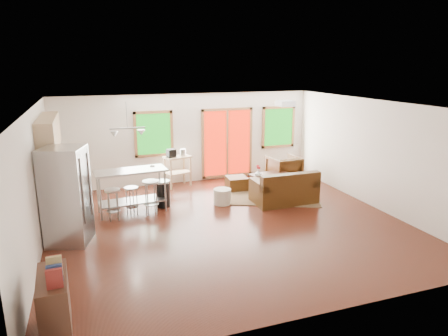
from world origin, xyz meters
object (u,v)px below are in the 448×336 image
object	(u,v)px
rug	(272,195)
loveseat	(285,190)
coffee_table	(271,176)
armchair	(284,168)
ottoman	(237,183)
island	(131,183)
kitchen_cart	(177,161)
refrigerator	(67,196)

from	to	relation	value
rug	loveseat	size ratio (longest dim) A/B	1.51
coffee_table	armchair	bearing A→B (deg)	38.48
armchair	ottoman	distance (m)	1.63
armchair	island	size ratio (longest dim) A/B	0.51
armchair	ottoman	world-z (taller)	armchair
loveseat	kitchen_cart	distance (m)	3.22
loveseat	coffee_table	distance (m)	1.15
loveseat	island	world-z (taller)	island
rug	armchair	distance (m)	1.41
loveseat	coffee_table	size ratio (longest dim) A/B	1.31
ottoman	loveseat	bearing A→B (deg)	-61.89
loveseat	ottoman	bearing A→B (deg)	118.13
rug	armchair	xyz separation A→B (m)	(0.86, 1.03, 0.42)
coffee_table	ottoman	bearing A→B (deg)	163.17
loveseat	kitchen_cart	bearing A→B (deg)	135.15
loveseat	refrigerator	xyz separation A→B (m)	(-5.06, -0.69, 0.62)
armchair	refrigerator	world-z (taller)	refrigerator
ottoman	kitchen_cart	distance (m)	1.82
coffee_table	island	size ratio (longest dim) A/B	0.71
armchair	refrigerator	bearing A→B (deg)	17.60
ottoman	refrigerator	size ratio (longest dim) A/B	0.29
rug	armchair	size ratio (longest dim) A/B	2.76
ottoman	kitchen_cart	bearing A→B (deg)	150.91
coffee_table	loveseat	bearing A→B (deg)	-98.19
ottoman	island	size ratio (longest dim) A/B	0.33
refrigerator	kitchen_cart	distance (m)	4.06
refrigerator	island	size ratio (longest dim) A/B	1.14
coffee_table	rug	bearing A→B (deg)	-110.71
rug	island	size ratio (longest dim) A/B	1.41
loveseat	ottoman	size ratio (longest dim) A/B	2.86
armchair	kitchen_cart	size ratio (longest dim) A/B	0.77
coffee_table	island	bearing A→B (deg)	-171.92
island	armchair	bearing A→B (deg)	13.45
island	kitchen_cart	distance (m)	2.21
island	coffee_table	bearing A→B (deg)	8.08
loveseat	coffee_table	bearing A→B (deg)	81.82
loveseat	ottoman	distance (m)	1.61
ottoman	island	bearing A→B (deg)	-164.36
loveseat	island	xyz separation A→B (m)	(-3.71, 0.58, 0.38)
ottoman	island	distance (m)	3.12
armchair	island	distance (m)	4.69
loveseat	rug	bearing A→B (deg)	92.06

